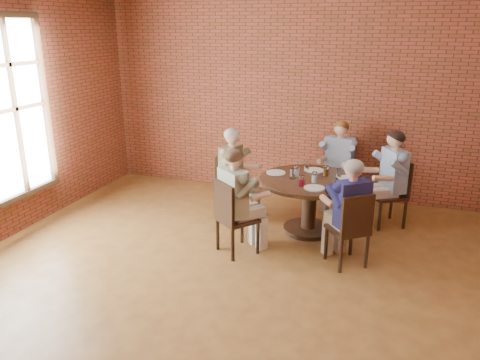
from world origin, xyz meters
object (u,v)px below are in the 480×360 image
(chair_a, at_px, (394,190))
(chair_d, at_px, (232,215))
(dining_table, at_px, (310,195))
(chair_b, at_px, (339,173))
(diner_c, at_px, (234,174))
(diner_a, at_px, (389,179))
(diner_b, at_px, (338,164))
(chair_e, at_px, (351,227))
(smartphone, at_px, (328,191))
(diner_d, at_px, (237,202))
(diner_e, at_px, (349,213))
(chair_c, at_px, (230,183))

(chair_a, height_order, chair_d, chair_a)
(dining_table, relative_size, chair_b, 1.44)
(chair_a, relative_size, chair_b, 1.01)
(dining_table, bearing_deg, diner_c, 170.51)
(chair_a, bearing_deg, diner_a, -90.00)
(diner_a, xyz_separation_m, diner_b, (-0.76, 0.54, -0.01))
(diner_a, height_order, diner_b, diner_a)
(chair_e, bearing_deg, dining_table, -90.00)
(smartphone, bearing_deg, diner_a, 39.33)
(diner_d, height_order, diner_e, diner_d)
(chair_d, bearing_deg, chair_b, -76.10)
(smartphone, bearing_deg, dining_table, 107.79)
(diner_b, bearing_deg, diner_e, -67.67)
(chair_b, height_order, diner_c, diner_c)
(diner_a, bearing_deg, smartphone, -64.13)
(diner_d, xyz_separation_m, diner_e, (1.30, 0.11, -0.02))
(diner_b, bearing_deg, chair_b, 90.00)
(diner_e, bearing_deg, smartphone, -86.15)
(chair_c, distance_m, chair_d, 1.22)
(chair_b, xyz_separation_m, diner_e, (0.34, -1.95, 0.13))
(chair_a, distance_m, chair_e, 1.49)
(diner_a, relative_size, chair_e, 1.48)
(chair_a, distance_m, diner_a, 0.18)
(diner_b, relative_size, chair_d, 1.42)
(dining_table, bearing_deg, chair_d, -129.24)
(diner_c, xyz_separation_m, diner_e, (1.70, -0.95, -0.01))
(diner_c, xyz_separation_m, chair_e, (1.75, -1.01, -0.15))
(diner_b, xyz_separation_m, chair_c, (-1.42, -0.90, -0.16))
(dining_table, bearing_deg, chair_e, -52.61)
(diner_c, distance_m, chair_d, 1.19)
(diner_c, distance_m, diner_e, 1.95)
(chair_c, bearing_deg, chair_b, -46.20)
(diner_b, distance_m, diner_d, 2.19)
(diner_a, bearing_deg, chair_d, -79.20)
(diner_d, bearing_deg, chair_d, 90.00)
(chair_d, relative_size, chair_e, 1.03)
(dining_table, bearing_deg, diner_b, 78.63)
(chair_b, bearing_deg, smartphone, -76.52)
(dining_table, distance_m, chair_c, 1.22)
(dining_table, xyz_separation_m, diner_b, (0.22, 1.10, 0.13))
(diner_a, height_order, chair_b, diner_a)
(diner_d, xyz_separation_m, chair_e, (1.34, 0.05, -0.16))
(diner_c, distance_m, chair_e, 2.03)
(chair_b, bearing_deg, diner_c, -132.43)
(chair_b, relative_size, diner_c, 0.72)
(dining_table, xyz_separation_m, chair_e, (0.63, -0.82, -0.03))
(chair_d, bearing_deg, chair_e, -136.00)
(dining_table, xyz_separation_m, diner_c, (-1.12, 0.19, 0.12))
(diner_c, bearing_deg, diner_d, -149.54)
(chair_d, height_order, diner_d, diner_d)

